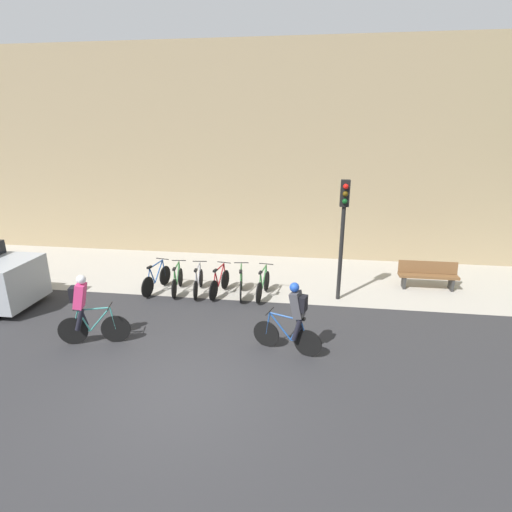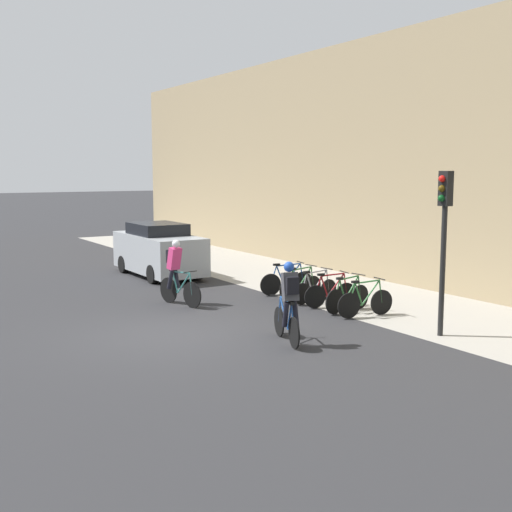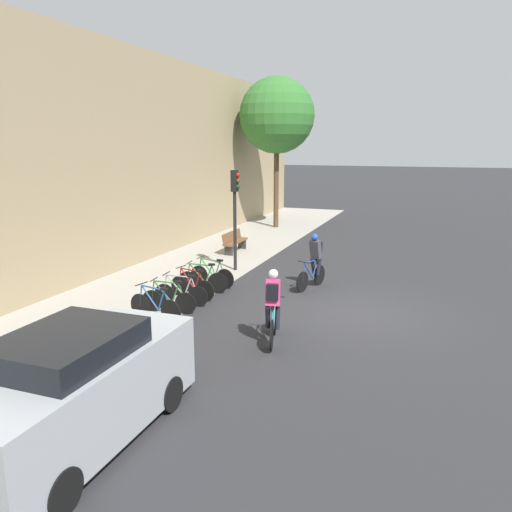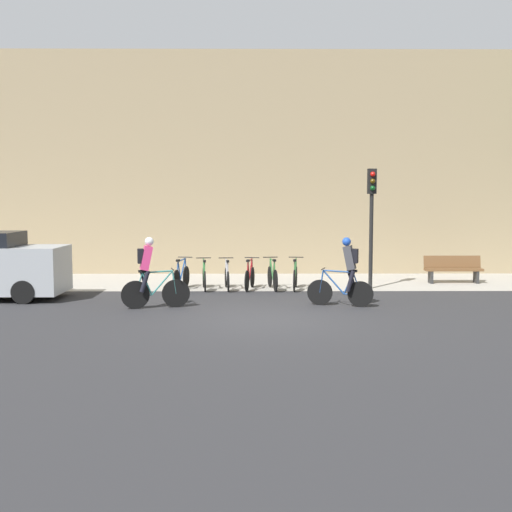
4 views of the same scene
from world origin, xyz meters
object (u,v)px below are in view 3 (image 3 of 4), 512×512
Objects in this scene: bench at (234,241)px; parked_bike_4 at (203,280)px; cyclist_pink at (273,305)px; traffic_light_pole at (235,202)px; parked_bike_1 at (169,299)px; parked_car at (76,390)px; parked_bike_0 at (155,306)px; parked_bike_2 at (181,293)px; parked_bike_5 at (212,275)px; cyclist_grey at (314,259)px; parked_bike_3 at (192,286)px.

parked_bike_4 is at bearing -166.52° from bench.
traffic_light_pole reaches higher than cyclist_pink.
parked_car is (-5.89, -1.83, 0.52)m from parked_bike_1.
parked_bike_4 is at bearing 0.02° from parked_bike_0.
parked_bike_5 is at bearing 0.04° from parked_bike_2.
parked_bike_4 is 3.69m from traffic_light_pole.
parked_bike_0 is 1.04× the size of parked_bike_2.
parked_bike_4 is at bearing 0.06° from parked_bike_2.
parked_bike_5 is (0.69, -0.00, -0.00)m from parked_bike_4.
parked_car is (-10.98, -1.97, -1.63)m from traffic_light_pole.
cyclist_grey is 3.65m from parked_bike_4.
parked_bike_0 is at bearing -180.00° from parked_bike_1.
bench is 14.30m from parked_car.
parked_bike_1 is 1.01× the size of parked_bike_3.
parked_car is at bearing 172.44° from cyclist_grey.
parked_bike_1 is 0.98× the size of parked_bike_5.
cyclist_pink is at bearing -18.21° from parked_car.
parked_bike_1 is at bearing 17.26° from parked_car.
traffic_light_pole is at bearing 69.58° from cyclist_grey.
parked_bike_1 is (1.13, 3.40, -0.57)m from cyclist_pink.
parked_bike_1 is at bearing 0.00° from parked_bike_0.
parked_bike_3 is at bearing 180.00° from parked_bike_5.
cyclist_grey is at bearing -60.14° from parked_bike_4.
bench is (6.65, 1.43, 0.09)m from parked_bike_3.
parked_bike_0 is at bearing -179.98° from parked_bike_4.
cyclist_grey is at bearing -7.56° from parked_car.
parked_bike_1 is 0.43× the size of traffic_light_pole.
cyclist_pink reaches higher than parked_bike_2.
bench is (5.95, 1.43, 0.08)m from parked_bike_4.
parked_bike_0 reaches higher than parked_bike_3.
parked_bike_2 is (1.82, 3.40, -0.57)m from cyclist_pink.
parked_car is at bearing -164.47° from parked_bike_2.
parked_bike_2 is at bearing -179.88° from parked_bike_3.
cyclist_pink is 1.01× the size of cyclist_grey.
parked_bike_0 is 0.39× the size of parked_car.
parked_bike_0 is 5.53m from parked_car.
parked_bike_4 is 6.12m from bench.
cyclist_pink is 3.62m from parked_bike_1.
parked_bike_3 is at bearing 0.03° from parked_bike_1.
parked_bike_0 is 0.70m from parked_bike_1.
parked_car is (-13.92, -3.26, 0.42)m from bench.
bench is at bearing 9.29° from parked_bike_0.
cyclist_grey is 0.41× the size of parked_car.
parked_bike_2 is at bearing 135.50° from cyclist_grey.
parked_bike_5 is 0.38× the size of parked_car.
cyclist_pink is 1.10× the size of parked_bike_2.
parked_bike_0 reaches higher than parked_bike_1.
cyclist_pink is at bearing -133.31° from parked_bike_4.
parked_bike_3 is at bearing 14.13° from parked_car.
parked_car is (-8.66, -1.83, 0.50)m from parked_bike_5.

